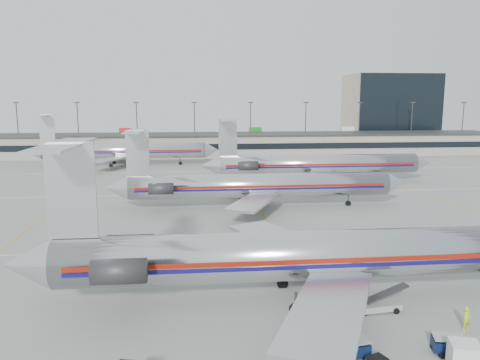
{
  "coord_description": "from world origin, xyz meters",
  "views": [
    {
      "loc": [
        -9.6,
        -38.07,
        15.58
      ],
      "look_at": [
        -3.02,
        27.12,
        4.5
      ],
      "focal_mm": 35.0,
      "sensor_mm": 36.0,
      "label": 1
    }
  ],
  "objects": [
    {
      "name": "ground",
      "position": [
        0.0,
        0.0,
        0.0
      ],
      "size": [
        260.0,
        260.0,
        0.0
      ],
      "primitive_type": "plane",
      "color": "gray",
      "rests_on": "ground"
    },
    {
      "name": "apron_markings",
      "position": [
        0.0,
        10.0,
        0.01
      ],
      "size": [
        160.0,
        0.15,
        0.02
      ],
      "primitive_type": "cube",
      "color": "silver",
      "rests_on": "ground"
    },
    {
      "name": "terminal",
      "position": [
        0.0,
        97.97,
        3.16
      ],
      "size": [
        162.0,
        17.0,
        6.25
      ],
      "color": "gray",
      "rests_on": "ground"
    },
    {
      "name": "light_mast_row",
      "position": [
        0.0,
        112.0,
        8.58
      ],
      "size": [
        163.6,
        0.4,
        15.28
      ],
      "color": "#38383D",
      "rests_on": "ground"
    },
    {
      "name": "distant_building",
      "position": [
        62.0,
        128.0,
        12.5
      ],
      "size": [
        30.0,
        20.0,
        25.0
      ],
      "primitive_type": "cube",
      "color": "tan",
      "rests_on": "ground"
    },
    {
      "name": "jet_foreground",
      "position": [
        -0.15,
        -3.66,
        3.72
      ],
      "size": [
        48.96,
        28.83,
        12.82
      ],
      "color": "silver",
      "rests_on": "ground"
    },
    {
      "name": "jet_second_row",
      "position": [
        -0.72,
        28.89,
        3.39
      ],
      "size": [
        44.65,
        26.29,
        11.69
      ],
      "color": "silver",
      "rests_on": "ground"
    },
    {
      "name": "jet_third_row",
      "position": [
        13.63,
        49.43,
        3.59
      ],
      "size": [
        45.28,
        27.85,
        12.38
      ],
      "color": "silver",
      "rests_on": "ground"
    },
    {
      "name": "jet_back_row",
      "position": [
        -27.17,
        77.73,
        3.66
      ],
      "size": [
        46.07,
        28.34,
        12.6
      ],
      "color": "silver",
      "rests_on": "ground"
    },
    {
      "name": "cart_inner",
      "position": [
        -0.15,
        -12.33,
        0.62
      ],
      "size": [
        2.28,
        1.76,
        1.17
      ],
      "rotation": [
        0.0,
        0.0,
        0.19
      ],
      "color": "#091435",
      "rests_on": "ground"
    },
    {
      "name": "cart_outer",
      "position": [
        6.1,
        -12.46,
        0.58
      ],
      "size": [
        2.21,
        1.8,
        1.09
      ],
      "rotation": [
        0.0,
        0.0,
        -0.28
      ],
      "color": "#091435",
      "rests_on": "ground"
    },
    {
      "name": "uld_container",
      "position": [
        5.61,
        -14.87,
        1.02
      ],
      "size": [
        2.28,
        2.07,
        2.02
      ],
      "rotation": [
        0.0,
        0.0,
        -0.29
      ],
      "color": "#2D2D30",
      "rests_on": "ground"
    },
    {
      "name": "belt_loader",
      "position": [
        4.11,
        -6.4,
        0.55
      ],
      "size": [
        3.94,
        1.55,
        2.04
      ],
      "rotation": [
        0.0,
        0.0,
        0.12
      ],
      "color": "gray",
      "rests_on": "ground"
    },
    {
      "name": "ramp_worker_near",
      "position": [
        8.91,
        -9.77,
        0.85
      ],
      "size": [
        0.73,
        0.61,
        1.7
      ],
      "primitive_type": "imported",
      "rotation": [
        0.0,
        0.0,
        0.38
      ],
      "color": "#ACD213",
      "rests_on": "ground"
    }
  ]
}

